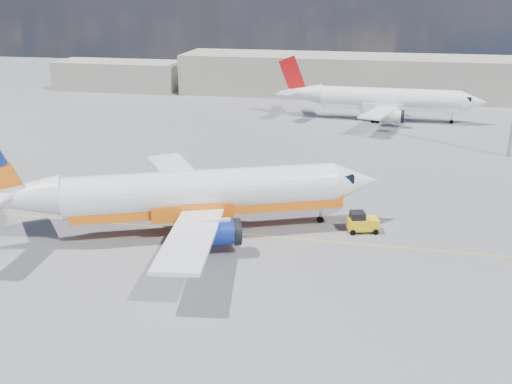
% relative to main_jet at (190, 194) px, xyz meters
% --- Properties ---
extents(ground, '(240.00, 240.00, 0.00)m').
position_rel_main_jet_xyz_m(ground, '(6.35, -2.57, -3.74)').
color(ground, '#5C5C61').
rests_on(ground, ground).
extents(taxi_line, '(70.00, 0.15, 0.01)m').
position_rel_main_jet_xyz_m(taxi_line, '(6.35, 0.43, -3.74)').
color(taxi_line, yellow).
rests_on(taxi_line, ground).
extents(terminal_main, '(70.00, 14.00, 8.00)m').
position_rel_main_jet_xyz_m(terminal_main, '(11.35, 72.43, 0.26)').
color(terminal_main, '#A9A291').
rests_on(terminal_main, ground).
extents(terminal_annex, '(26.00, 10.00, 6.00)m').
position_rel_main_jet_xyz_m(terminal_annex, '(-38.65, 69.43, -0.74)').
color(terminal_annex, '#A9A291').
rests_on(terminal_annex, ground).
extents(main_jet, '(36.66, 27.69, 11.23)m').
position_rel_main_jet_xyz_m(main_jet, '(0.00, 0.00, 0.00)').
color(main_jet, white).
rests_on(main_jet, ground).
extents(second_jet, '(34.03, 26.95, 10.32)m').
position_rel_main_jet_xyz_m(second_jet, '(17.14, 50.45, -0.30)').
color(second_jet, white).
rests_on(second_jet, ground).
extents(gse_tug, '(3.06, 2.34, 1.97)m').
position_rel_main_jet_xyz_m(gse_tug, '(15.30, 3.20, -2.81)').
color(gse_tug, black).
rests_on(gse_tug, ground).
extents(traffic_cone, '(0.35, 0.35, 0.49)m').
position_rel_main_jet_xyz_m(traffic_cone, '(-1.21, -1.38, -3.51)').
color(traffic_cone, white).
rests_on(traffic_cone, ground).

